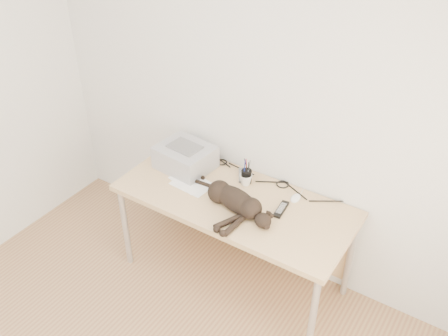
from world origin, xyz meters
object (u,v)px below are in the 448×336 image
Objects in this scene: desk at (240,207)px; mouse at (296,197)px; cat at (233,200)px; pen_cup at (246,176)px; mug at (246,179)px; printer at (185,157)px.

mouse is at bearing 21.36° from desk.
cat is 3.66× the size of pen_cup.
pen_cup reaches higher than desk.
pen_cup is (-0.01, 0.02, 0.01)m from mug.
printer reaches higher than desk.
cat is 0.28m from mug.
printer reaches higher than mug.
desk is 3.96× the size of printer.
cat is at bearing -21.67° from printer.
mug is 0.03m from pen_cup.
printer is 3.89× the size of mouse.
pen_cup is at bearing 111.07° from mug.
mouse is (0.34, 0.13, 0.15)m from desk.
cat is at bearing -74.11° from desk.
pen_cup is at bearing 102.87° from desk.
pen_cup reaches higher than printer.
cat reaches higher than mouse.
mouse is (0.83, 0.10, -0.07)m from printer.
cat is (0.54, -0.22, -0.02)m from printer.
mug is at bearing -177.42° from mouse.
mug reaches higher than desk.
desk is 0.40m from mouse.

